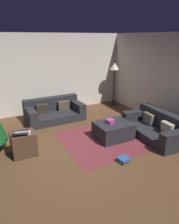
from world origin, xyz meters
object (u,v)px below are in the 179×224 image
at_px(couch_left, 54,112).
at_px(book_stack, 124,160).
at_px(ottoman, 113,131).
at_px(tv_remote, 108,122).
at_px(corner_lamp, 114,70).
at_px(couch_right, 157,127).
at_px(gift_box, 110,121).
at_px(laptop, 22,132).
at_px(side_table, 24,144).

distance_m(couch_left, book_stack, 3.05).
bearing_deg(ottoman, tv_remote, 131.64).
xyz_separation_m(couch_left, tv_remote, (0.83, -1.84, 0.17)).
bearing_deg(corner_lamp, couch_right, -99.36).
distance_m(gift_box, book_stack, 1.19).
height_order(couch_right, laptop, laptop).
xyz_separation_m(tv_remote, laptop, (-2.10, 0.05, 0.15)).
height_order(side_table, laptop, laptop).
relative_size(gift_box, side_table, 0.36).
bearing_deg(side_table, couch_right, -11.23).
relative_size(couch_right, book_stack, 6.85).
bearing_deg(gift_box, tv_remote, 99.63).
distance_m(ottoman, tv_remote, 0.27).
relative_size(tv_remote, book_stack, 0.60).
bearing_deg(tv_remote, couch_left, 138.70).
xyz_separation_m(tv_remote, side_table, (-2.09, 0.11, -0.17)).
bearing_deg(couch_right, couch_left, 43.68).
relative_size(ottoman, book_stack, 3.29).
bearing_deg(book_stack, corner_lamp, 59.94).
bearing_deg(side_table, couch_left, 54.05).
bearing_deg(corner_lamp, gift_box, -125.23).
distance_m(couch_right, tv_remote, 1.30).
xyz_separation_m(gift_box, side_table, (-2.11, 0.19, -0.21)).
xyz_separation_m(couch_right, laptop, (-3.28, 0.59, 0.33)).
bearing_deg(side_table, ottoman, -5.71).
height_order(couch_left, side_table, couch_left).
height_order(couch_left, book_stack, couch_left).
bearing_deg(book_stack, laptop, 146.16).
relative_size(couch_right, laptop, 4.21).
bearing_deg(couch_left, side_table, 52.79).
xyz_separation_m(couch_left, book_stack, (0.52, -2.99, -0.20)).
bearing_deg(tv_remote, corner_lamp, 77.88).
xyz_separation_m(side_table, book_stack, (1.78, -1.26, -0.21)).
xyz_separation_m(side_table, laptop, (-0.01, -0.06, 0.31)).
bearing_deg(ottoman, couch_left, 115.50).
relative_size(couch_left, ottoman, 2.00).
distance_m(gift_box, laptop, 2.13).
bearing_deg(couch_right, book_stack, 115.93).
height_order(gift_box, corner_lamp, corner_lamp).
bearing_deg(gift_box, side_table, 174.83).
height_order(laptop, book_stack, laptop).
xyz_separation_m(couch_right, corner_lamp, (0.45, 2.74, 1.11)).
height_order(couch_left, gift_box, couch_left).
distance_m(laptop, book_stack, 2.22).
bearing_deg(gift_box, couch_left, 113.72).
bearing_deg(gift_box, couch_right, -21.56).
distance_m(book_stack, corner_lamp, 4.08).
bearing_deg(book_stack, couch_right, 22.30).
height_order(couch_right, corner_lamp, corner_lamp).
xyz_separation_m(couch_right, ottoman, (-1.07, 0.43, -0.04)).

